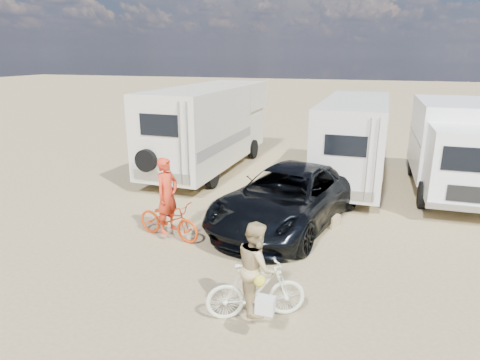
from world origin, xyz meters
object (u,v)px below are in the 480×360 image
(rv_main, at_px, (353,142))
(box_truck, at_px, (456,150))
(bike_man, at_px, (169,220))
(bike_woman, at_px, (256,290))
(cooler, at_px, (299,203))
(rider_man, at_px, (168,202))
(dark_suv, at_px, (288,197))
(crate, at_px, (330,220))
(rv_left, at_px, (209,129))
(rider_woman, at_px, (256,276))

(rv_main, relative_size, box_truck, 1.05)
(bike_man, height_order, bike_woman, bike_woman)
(rv_main, relative_size, cooler, 10.40)
(rider_man, height_order, cooler, rider_man)
(dark_suv, height_order, crate, dark_suv)
(dark_suv, bearing_deg, crate, 22.27)
(rv_left, height_order, rider_man, rv_left)
(rider_man, height_order, rider_woman, rider_man)
(rv_main, relative_size, dark_suv, 1.16)
(bike_woman, relative_size, cooler, 2.84)
(rider_woman, bearing_deg, crate, -35.22)
(rv_main, bearing_deg, rider_woman, -95.83)
(rv_main, xyz_separation_m, rider_woman, (-1.10, -8.72, -0.67))
(cooler, bearing_deg, rider_man, -136.24)
(rv_main, relative_size, crate, 15.87)
(dark_suv, distance_m, rider_woman, 4.36)
(dark_suv, distance_m, bike_man, 3.22)
(rider_woman, bearing_deg, bike_woman, -115.00)
(bike_man, bearing_deg, rv_left, 25.38)
(rider_man, xyz_separation_m, cooler, (2.80, 2.84, -0.70))
(cooler, bearing_deg, dark_suv, -99.40)
(box_truck, bearing_deg, rider_man, -140.73)
(crate, bearing_deg, box_truck, 49.22)
(box_truck, bearing_deg, crate, -131.14)
(crate, bearing_deg, rv_main, 86.10)
(box_truck, distance_m, rider_man, 9.51)
(crate, bearing_deg, dark_suv, -171.61)
(crate, bearing_deg, rv_left, 139.31)
(rv_main, height_order, rider_woman, rv_main)
(rv_main, relative_size, rider_woman, 3.98)
(box_truck, xyz_separation_m, rider_man, (-7.31, -6.05, -0.52))
(rv_left, height_order, dark_suv, rv_left)
(rider_woman, distance_m, crate, 4.63)
(rv_left, height_order, crate, rv_left)
(bike_man, relative_size, rider_man, 0.96)
(bike_man, bearing_deg, rv_main, -20.55)
(box_truck, xyz_separation_m, rider_woman, (-4.34, -8.60, -0.66))
(rv_left, bearing_deg, rider_man, -75.37)
(dark_suv, distance_m, rider_man, 3.21)
(rv_main, distance_m, dark_suv, 4.65)
(bike_woman, bearing_deg, cooler, -23.16)
(dark_suv, xyz_separation_m, bike_man, (-2.66, -1.80, -0.29))
(rider_woman, bearing_deg, rv_main, -32.19)
(bike_woman, relative_size, rider_woman, 1.09)
(rv_left, height_order, box_truck, rv_left)
(bike_woman, xyz_separation_m, rider_man, (-2.97, 2.55, 0.42))
(bike_woman, bearing_deg, box_truck, -51.77)
(bike_woman, height_order, rider_man, rider_man)
(bike_man, height_order, rider_woman, rider_woman)
(bike_man, relative_size, cooler, 2.94)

